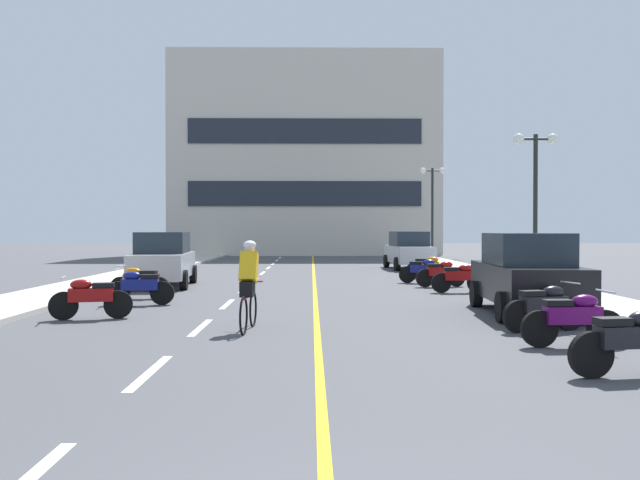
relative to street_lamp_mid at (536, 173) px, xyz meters
name	(u,v)px	position (x,y,z in m)	size (l,w,h in m)	color
ground_plane	(307,282)	(-7.37, 2.68, -3.71)	(140.00, 140.00, 0.00)	#47474C
curb_left	(131,275)	(-14.57, 5.68, -3.65)	(2.40, 72.00, 0.12)	#B7B2A8
curb_right	(483,275)	(-0.17, 5.68, -3.65)	(2.40, 72.00, 0.12)	#B7B2A8
lane_dash_1	(150,372)	(-9.37, -12.32, -3.71)	(0.14, 2.20, 0.01)	silver
lane_dash_2	(201,327)	(-9.37, -8.32, -3.71)	(0.14, 2.20, 0.01)	silver
lane_dash_3	(227,304)	(-9.37, -4.32, -3.71)	(0.14, 2.20, 0.01)	silver
lane_dash_4	(244,290)	(-9.37, -0.32, -3.71)	(0.14, 2.20, 0.01)	silver
lane_dash_5	(255,280)	(-9.37, 3.68, -3.71)	(0.14, 2.20, 0.01)	silver
lane_dash_6	(262,273)	(-9.37, 7.68, -3.71)	(0.14, 2.20, 0.01)	silver
lane_dash_7	(268,268)	(-9.37, 11.68, -3.71)	(0.14, 2.20, 0.01)	silver
lane_dash_8	(273,264)	(-9.37, 15.68, -3.71)	(0.14, 2.20, 0.01)	silver
lane_dash_9	(277,260)	(-9.37, 19.68, -3.71)	(0.14, 2.20, 0.01)	silver
lane_dash_10	(280,258)	(-9.37, 23.68, -3.71)	(0.14, 2.20, 0.01)	silver
lane_dash_11	(283,255)	(-9.37, 27.68, -3.71)	(0.14, 2.20, 0.01)	silver
centre_line_yellow	(314,276)	(-7.12, 5.68, -3.71)	(0.12, 66.00, 0.01)	gold
office_building	(305,157)	(-7.69, 30.02, 3.86)	(20.21, 6.81, 15.15)	beige
street_lamp_mid	(536,173)	(0.00, 0.00, 0.00)	(1.46, 0.36, 4.88)	black
street_lamp_far	(432,193)	(-0.21, 16.84, 0.32)	(1.46, 0.36, 5.39)	black
parked_car_near	(527,273)	(-2.40, -6.42, -2.80)	(2.11, 4.29, 1.82)	black
parked_car_mid	(163,259)	(-12.19, 0.92, -2.80)	(2.17, 4.31, 1.82)	black
parked_car_far	(409,250)	(-2.50, 10.58, -2.80)	(2.13, 4.30, 1.82)	black
motorcycle_1	(631,340)	(-3.11, -12.66, -3.24)	(1.69, 0.60, 0.92)	black
motorcycle_2	(573,318)	(-3.00, -10.54, -3.24)	(1.70, 0.60, 0.92)	black
motorcycle_3	(545,306)	(-2.89, -8.91, -3.24)	(1.67, 0.71, 0.92)	black
motorcycle_4	(90,297)	(-11.89, -7.14, -3.24)	(1.68, 0.66, 0.92)	black
motorcycle_5	(140,286)	(-11.55, -4.52, -3.24)	(1.70, 0.60, 0.92)	black
motorcycle_6	(139,281)	(-11.97, -2.90, -3.24)	(1.70, 0.60, 0.92)	black
motorcycle_7	(460,277)	(-2.76, -1.39, -3.24)	(1.70, 0.60, 0.92)	black
motorcycle_8	(441,273)	(-2.92, 0.63, -3.24)	(1.69, 0.61, 0.92)	black
motorcycle_9	(423,270)	(-3.25, 2.15, -3.24)	(1.69, 0.63, 0.92)	black
motorcycle_10	(428,266)	(-2.68, 4.43, -3.24)	(1.68, 0.68, 0.92)	black
cyclist_rider	(249,283)	(-8.41, -8.69, -2.83)	(0.42, 1.77, 1.71)	black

